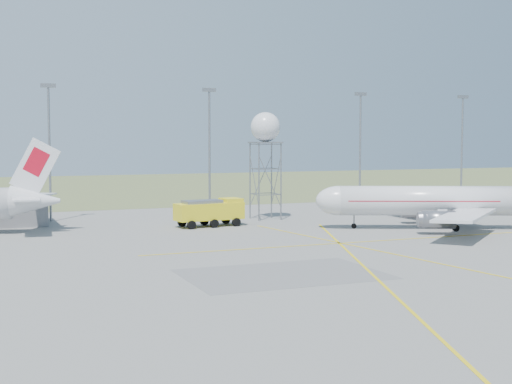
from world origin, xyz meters
name	(u,v)px	position (x,y,z in m)	size (l,w,h in m)	color
grass_strip	(157,186)	(0.00, 140.00, 0.01)	(400.00, 120.00, 0.03)	#566A3A
mast_a	(49,141)	(-35.00, 66.00, 12.07)	(2.20, 0.50, 20.50)	gray
mast_b	(209,141)	(-10.00, 66.00, 12.07)	(2.20, 0.50, 20.50)	gray
mast_c	(360,140)	(18.00, 66.00, 12.07)	(2.20, 0.50, 20.50)	gray
mast_d	(462,140)	(40.00, 66.00, 12.07)	(2.20, 0.50, 20.50)	gray
taxi_sign_near	(504,195)	(55.60, 72.00, 0.89)	(1.60, 0.17, 1.20)	black
airliner_main	(440,202)	(13.60, 36.89, 3.76)	(34.46, 32.16, 12.27)	silver
radar_tower	(265,159)	(-4.07, 56.78, 9.21)	(4.53, 4.53, 16.41)	gray
fire_truck	(211,213)	(-14.70, 51.37, 1.86)	(10.01, 4.81, 3.88)	yellow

